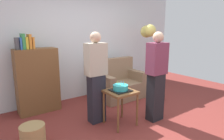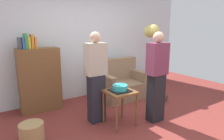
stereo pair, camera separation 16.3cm
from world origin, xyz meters
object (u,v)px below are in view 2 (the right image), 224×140
Objects in this scene: wicker_basket at (32,133)px; couch at (121,84)px; side_table at (120,96)px; handbag at (163,97)px; person_blowing_candles at (96,77)px; balloon_bunch at (152,31)px; birthday_cake at (120,88)px; bookshelf at (39,79)px; person_holding_cake at (157,77)px.

couch is at bearing 20.41° from wicker_basket.
side_table is 1.59m from handbag.
balloon_bunch reaches higher than person_blowing_candles.
person_blowing_candles reaches higher than birthday_cake.
couch is at bearing -9.88° from bookshelf.
side_table is 0.15m from birthday_cake.
balloon_bunch is (1.76, 1.09, 0.94)m from birthday_cake.
person_holding_cake is at bearing -145.86° from handbag.
birthday_cake is 0.47m from person_blowing_candles.
balloon_bunch reaches higher than wicker_basket.
bookshelf is 0.98× the size of person_holding_cake.
handbag is at bearing -23.26° from bookshelf.
side_table is 0.54m from person_blowing_candles.
person_holding_cake is at bearing -45.10° from bookshelf.
wicker_basket is (-1.43, 0.26, -0.38)m from side_table.
person_blowing_candles and person_holding_cake have the same top height.
person_holding_cake is 2.23m from wicker_basket.
couch is 3.44× the size of birthday_cake.
couch is 1.40m from side_table.
couch reaches higher than handbag.
bookshelf reaches higher than handbag.
side_table is at bearing -10.43° from wicker_basket.
couch is at bearing -88.33° from person_holding_cake.
balloon_bunch reaches higher than bookshelf.
side_table is at bearing -54.17° from person_blowing_candles.
couch is at bearing 131.08° from handbag.
handbag is at bearing 13.18° from birthday_cake.
couch is 3.93× the size of handbag.
bookshelf is 1.76m from side_table.
bookshelf is at bearing -35.06° from person_holding_cake.
bookshelf is 2.94m from balloon_bunch.
birthday_cake is 1.14× the size of handbag.
person_holding_cake is at bearing -98.37° from couch.
birthday_cake is at bearing -54.17° from person_blowing_candles.
side_table reaches higher than wicker_basket.
handbag is 0.16× the size of balloon_bunch.
wicker_basket is at bearing -178.29° from handbag.
side_table is 0.38× the size of person_blowing_candles.
bookshelf is at bearing 120.52° from person_blowing_candles.
couch is at bearing 52.88° from side_table.
balloon_bunch is (1.12, 1.32, 0.78)m from person_holding_cake.
side_table is 0.75m from person_holding_cake.
side_table is at bearing -54.71° from bookshelf.
handbag is (1.50, 0.35, -0.43)m from side_table.
person_blowing_candles is at bearing -159.93° from balloon_bunch.
birthday_cake is at bearing -148.26° from balloon_bunch.
balloon_bunch reaches higher than birthday_cake.
balloon_bunch is (0.92, -0.02, 1.27)m from couch.
wicker_basket is at bearing -109.72° from bookshelf.
wicker_basket is at bearing -179.47° from person_blowing_candles.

